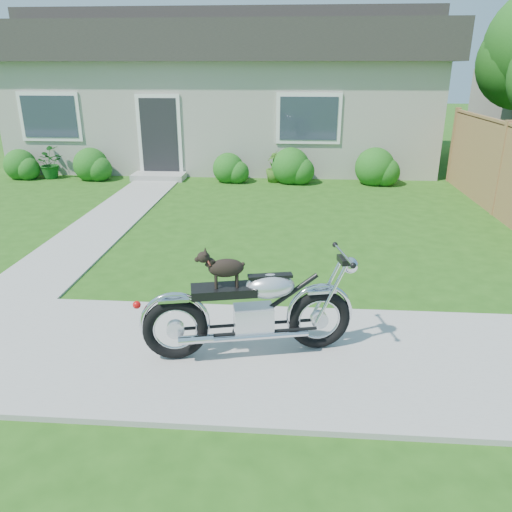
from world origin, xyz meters
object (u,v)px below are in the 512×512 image
at_px(house, 228,91).
at_px(fence, 501,169).
at_px(potted_plant_left, 48,163).
at_px(motorcycle_with_dog, 253,309).
at_px(potted_plant_right, 275,166).

height_order(house, fence, house).
bearing_deg(potted_plant_left, motorcycle_with_dog, -53.64).
bearing_deg(house, motorcycle_with_dog, -81.62).
relative_size(fence, potted_plant_right, 7.96).
distance_m(house, potted_plant_right, 4.20).
bearing_deg(fence, motorcycle_with_dog, -128.27).
bearing_deg(house, potted_plant_right, -64.48).
relative_size(house, motorcycle_with_dog, 5.73).
height_order(house, potted_plant_left, house).
height_order(potted_plant_left, motorcycle_with_dog, motorcycle_with_dog).
xyz_separation_m(house, motorcycle_with_dog, (1.77, -11.99, -1.61)).
bearing_deg(fence, house, 135.26).
xyz_separation_m(potted_plant_left, motorcycle_with_dog, (6.29, -8.55, 0.13)).
height_order(house, motorcycle_with_dog, house).
xyz_separation_m(house, fence, (6.30, -6.24, -1.22)).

